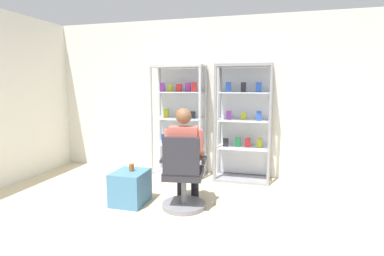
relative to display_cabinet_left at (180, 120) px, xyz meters
name	(u,v)px	position (x,y,z in m)	size (l,w,h in m)	color
back_wall	(214,98)	(0.55, 0.24, 0.38)	(6.00, 0.10, 2.70)	silver
display_cabinet_left	(180,120)	(0.00, 0.00, 0.00)	(0.90, 0.45, 1.90)	#B7B7BC
display_cabinet_right	(243,122)	(1.10, 0.00, -0.01)	(0.90, 0.45, 1.90)	gray
office_chair	(183,179)	(0.50, -1.46, -0.57)	(0.60, 0.56, 0.96)	slate
seated_shopkeeper	(185,152)	(0.48, -1.30, -0.25)	(0.53, 0.60, 1.29)	black
storage_crate	(130,187)	(-0.24, -1.46, -0.75)	(0.42, 0.48, 0.44)	teal
tea_glass	(131,167)	(-0.22, -1.43, -0.48)	(0.07, 0.07, 0.10)	brown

